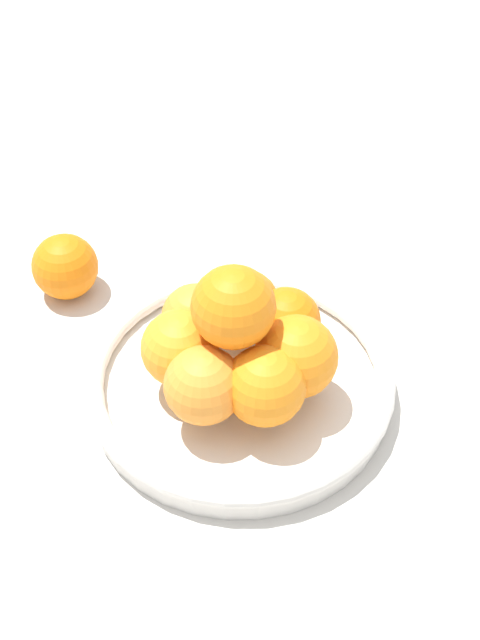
{
  "coord_description": "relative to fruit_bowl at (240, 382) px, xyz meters",
  "views": [
    {
      "loc": [
        -0.27,
        -0.49,
        0.65
      ],
      "look_at": [
        0.0,
        0.0,
        0.1
      ],
      "focal_mm": 50.0,
      "sensor_mm": 36.0,
      "label": 1
    }
  ],
  "objects": [
    {
      "name": "fruit_bowl",
      "position": [
        0.0,
        0.0,
        0.0
      ],
      "size": [
        0.29,
        0.29,
        0.03
      ],
      "color": "silver",
      "rests_on": "ground_plane"
    },
    {
      "name": "ground_plane",
      "position": [
        0.0,
        0.0,
        -0.02
      ],
      "size": [
        4.0,
        4.0,
        0.0
      ],
      "primitive_type": "plane",
      "color": "beige"
    },
    {
      "name": "stray_orange",
      "position": [
        -0.09,
        0.22,
        0.02
      ],
      "size": [
        0.07,
        0.07,
        0.07
      ],
      "primitive_type": "sphere",
      "color": "orange",
      "rests_on": "ground_plane"
    },
    {
      "name": "orange_pile",
      "position": [
        -0.0,
        -0.01,
        0.06
      ],
      "size": [
        0.17,
        0.18,
        0.13
      ],
      "color": "orange",
      "rests_on": "fruit_bowl"
    }
  ]
}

